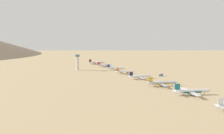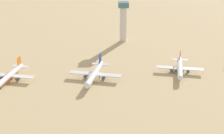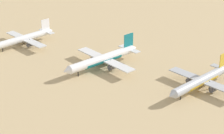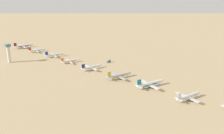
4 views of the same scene
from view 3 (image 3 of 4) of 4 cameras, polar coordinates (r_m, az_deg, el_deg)
name	(u,v)px [view 3 (image 3 of 4)]	position (r m, az deg, el deg)	size (l,w,h in m)	color
parked_jet_1	(24,39)	(215.34, -11.86, 3.79)	(36.95, 30.19, 10.67)	silver
parked_jet_2	(103,59)	(185.78, -1.22, 1.11)	(41.71, 34.18, 12.10)	white
parked_jet_3	(202,80)	(170.43, 12.08, -1.79)	(39.36, 32.19, 11.38)	#B2B7C1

